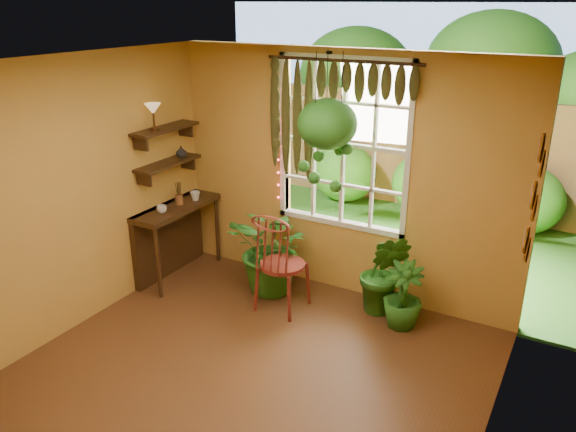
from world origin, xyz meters
name	(u,v)px	position (x,y,z in m)	size (l,w,h in m)	color
floor	(226,397)	(0.00, 0.00, 0.00)	(4.50, 4.50, 0.00)	#532B17
ceiling	(210,71)	(0.00, 0.00, 2.70)	(4.50, 4.50, 0.00)	silver
wall_back	(341,177)	(0.00, 2.25, 1.35)	(4.00, 4.00, 0.00)	gold
wall_left	(43,208)	(-2.00, 0.00, 1.35)	(4.50, 4.50, 0.00)	gold
wall_right	(491,321)	(2.00, 0.00, 1.35)	(4.50, 4.50, 0.00)	gold
window	(344,145)	(0.00, 2.28, 1.70)	(1.52, 0.10, 1.86)	white
valance_vine	(333,91)	(-0.08, 2.16, 2.28)	(1.70, 0.12, 1.10)	#37210F
string_lights	(278,134)	(-0.76, 2.19, 1.75)	(0.03, 0.03, 1.54)	#FF2633
wall_plates	(533,202)	(1.98, 1.79, 1.55)	(0.04, 0.32, 1.10)	beige
counter_ledge	(171,231)	(-1.91, 1.60, 0.55)	(0.40, 1.20, 0.90)	#37210F
shelf_lower	(168,163)	(-1.88, 1.60, 1.40)	(0.25, 0.90, 0.04)	#37210F
shelf_upper	(165,129)	(-1.88, 1.60, 1.80)	(0.25, 0.90, 0.04)	#37210F
backyard	(464,114)	(0.24, 6.87, 1.28)	(14.00, 10.00, 12.00)	#28611B
windsor_chair	(281,277)	(-0.33, 1.50, 0.38)	(0.50, 0.53, 1.30)	maroon
potted_plant_left	(274,249)	(-0.59, 1.80, 0.53)	(0.96, 0.83, 1.06)	#144C15
potted_plant_mid	(384,273)	(0.66, 1.97, 0.47)	(0.51, 0.41, 0.93)	#144C15
potted_plant_right	(403,295)	(0.92, 1.81, 0.35)	(0.40, 0.40, 0.71)	#144C15
hanging_basket	(327,132)	(-0.01, 1.89, 1.91)	(0.60, 0.60, 1.38)	black
cup_a	(162,209)	(-1.78, 1.33, 0.94)	(0.11, 0.11, 0.09)	silver
cup_b	(195,196)	(-1.72, 1.86, 0.95)	(0.12, 0.12, 0.11)	beige
brush_jar	(179,193)	(-1.80, 1.66, 1.03)	(0.09, 0.09, 0.34)	brown
shelf_vase	(181,152)	(-1.87, 1.84, 1.48)	(0.13, 0.13, 0.13)	#B2AD99
tiffany_lamp	(153,111)	(-1.86, 1.41, 2.03)	(0.18, 0.18, 0.30)	#533017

